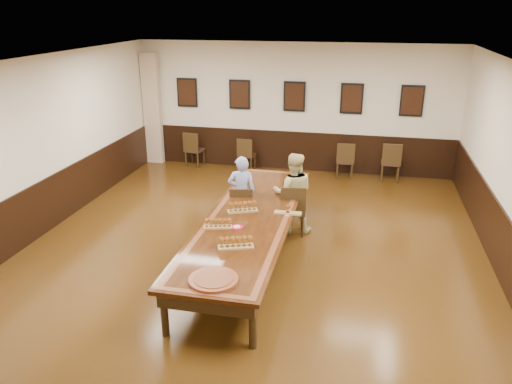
% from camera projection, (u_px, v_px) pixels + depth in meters
% --- Properties ---
extents(floor, '(8.00, 10.00, 0.02)m').
position_uv_depth(floor, '(250.00, 257.00, 8.49)').
color(floor, black).
rests_on(floor, ground).
extents(ceiling, '(8.00, 10.00, 0.02)m').
position_uv_depth(ceiling, '(249.00, 64.00, 7.36)').
color(ceiling, white).
rests_on(ceiling, floor).
extents(wall_back, '(8.00, 0.02, 3.20)m').
position_uv_depth(wall_back, '(294.00, 108.00, 12.51)').
color(wall_back, beige).
rests_on(wall_back, floor).
extents(wall_left, '(0.02, 10.00, 3.20)m').
position_uv_depth(wall_left, '(27.00, 153.00, 8.73)').
color(wall_left, beige).
rests_on(wall_left, floor).
extents(chair_man, '(0.50, 0.53, 0.90)m').
position_uv_depth(chair_man, '(242.00, 208.00, 9.36)').
color(chair_man, '#331E16').
rests_on(chair_man, floor).
extents(chair_woman, '(0.53, 0.56, 0.98)m').
position_uv_depth(chair_woman, '(293.00, 209.00, 9.22)').
color(chair_woman, '#331E16').
rests_on(chair_woman, floor).
extents(spare_chair_a, '(0.50, 0.53, 0.92)m').
position_uv_depth(spare_chair_a, '(194.00, 149.00, 13.17)').
color(spare_chair_a, '#331E16').
rests_on(spare_chair_a, floor).
extents(spare_chair_b, '(0.43, 0.47, 0.86)m').
position_uv_depth(spare_chair_b, '(247.00, 154.00, 12.83)').
color(spare_chair_b, '#331E16').
rests_on(spare_chair_b, floor).
extents(spare_chair_c, '(0.46, 0.49, 0.91)m').
position_uv_depth(spare_chair_c, '(345.00, 160.00, 12.25)').
color(spare_chair_c, '#331E16').
rests_on(spare_chair_c, floor).
extents(spare_chair_d, '(0.45, 0.50, 0.96)m').
position_uv_depth(spare_chair_d, '(391.00, 161.00, 12.04)').
color(spare_chair_d, '#331E16').
rests_on(spare_chair_d, floor).
extents(person_man, '(0.58, 0.44, 1.43)m').
position_uv_depth(person_man, '(242.00, 193.00, 9.35)').
color(person_man, '#4B5EBB').
rests_on(person_man, floor).
extents(person_woman, '(0.84, 0.70, 1.53)m').
position_uv_depth(person_woman, '(293.00, 193.00, 9.22)').
color(person_woman, '#D7C886').
rests_on(person_woman, floor).
extents(pink_phone, '(0.09, 0.15, 0.01)m').
position_uv_depth(pink_phone, '(287.00, 215.00, 8.29)').
color(pink_phone, '#FB53AB').
rests_on(pink_phone, conference_table).
extents(curtain, '(0.45, 0.18, 2.90)m').
position_uv_depth(curtain, '(152.00, 109.00, 13.14)').
color(curtain, tan).
rests_on(curtain, floor).
extents(wainscoting, '(8.00, 10.00, 1.00)m').
position_uv_depth(wainscoting, '(250.00, 230.00, 8.31)').
color(wainscoting, black).
rests_on(wainscoting, floor).
extents(conference_table, '(1.40, 5.00, 0.76)m').
position_uv_depth(conference_table, '(250.00, 224.00, 8.27)').
color(conference_table, black).
rests_on(conference_table, floor).
extents(posters, '(6.14, 0.04, 0.74)m').
position_uv_depth(posters, '(294.00, 96.00, 12.33)').
color(posters, black).
rests_on(posters, wall_back).
extents(flight_a, '(0.53, 0.35, 0.19)m').
position_uv_depth(flight_a, '(243.00, 207.00, 8.38)').
color(flight_a, olive).
rests_on(flight_a, conference_table).
extents(flight_b, '(0.46, 0.15, 0.17)m').
position_uv_depth(flight_b, '(288.00, 209.00, 8.30)').
color(flight_b, olive).
rests_on(flight_b, conference_table).
extents(flight_c, '(0.47, 0.25, 0.17)m').
position_uv_depth(flight_c, '(218.00, 224.00, 7.77)').
color(flight_c, olive).
rests_on(flight_c, conference_table).
extents(flight_d, '(0.54, 0.32, 0.19)m').
position_uv_depth(flight_d, '(236.00, 243.00, 7.12)').
color(flight_d, olive).
rests_on(flight_d, conference_table).
extents(red_plate_grp, '(0.21, 0.21, 0.03)m').
position_uv_depth(red_plate_grp, '(237.00, 227.00, 7.80)').
color(red_plate_grp, red).
rests_on(red_plate_grp, conference_table).
extents(carved_platter, '(0.73, 0.73, 0.05)m').
position_uv_depth(carved_platter, '(213.00, 280.00, 6.29)').
color(carved_platter, '#612613').
rests_on(carved_platter, conference_table).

